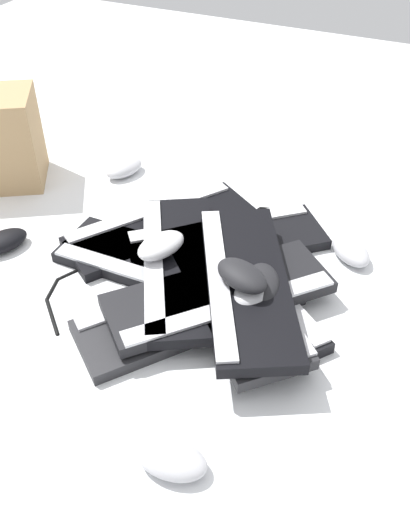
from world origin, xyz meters
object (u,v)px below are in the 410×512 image
Objects in this scene: mouse_1 at (172,460)px; mouse_4 at (124,168)px; keyboard_1 at (226,241)px; keyboard_3 at (157,265)px; keyboard_8 at (231,291)px; keyboard_5 at (220,294)px; keyboard_7 at (245,281)px; mouse_5 at (256,290)px; mouse_6 at (3,241)px; keyboard_6 at (180,263)px; keyboard_0 at (240,287)px; mouse_7 at (161,245)px; mouse_2 at (351,251)px; mouse_3 at (242,276)px; keyboard_4 at (189,311)px; mouse_0 at (262,283)px; keyboard_2 at (161,227)px.

mouse_4 is at bearing -60.86° from mouse_1.
keyboard_3 is (-0.10, -0.14, 0.00)m from keyboard_1.
keyboard_1 is at bearing 115.54° from keyboard_8.
keyboard_7 is at bearing 31.54° from keyboard_5.
keyboard_1 is 0.55m from mouse_1.
keyboard_8 is 0.57m from mouse_4.
mouse_5 reaches higher than mouse_6.
mouse_5 is (0.18, -0.05, 0.04)m from keyboard_6.
keyboard_0 is 3.97× the size of mouse_6.
keyboard_5 is 3.87× the size of mouse_7.
mouse_1 is at bearing -85.77° from keyboard_7.
keyboard_8 is 0.18m from mouse_7.
mouse_4 is at bearing 142.41° from keyboard_8.
keyboard_1 is 0.25m from mouse_5.
mouse_3 is at bearing -73.59° from mouse_2.
keyboard_4 is 1.05× the size of keyboard_8.
mouse_4 is at bearing 144.48° from keyboard_7.
keyboard_3 is at bearing 91.70° from mouse_5.
keyboard_0 is 0.06m from keyboard_8.
mouse_7 is (-0.22, 0.39, 0.06)m from mouse_1.
keyboard_1 is 0.25m from mouse_3.
keyboard_4 is at bearing -75.33° from mouse_1.
keyboard_5 is at bearing -70.80° from keyboard_1.
mouse_0 is 0.02m from mouse_5.
keyboard_2 is 0.98× the size of keyboard_6.
keyboard_7 is at bearing -59.50° from keyboard_0.
keyboard_5 is at bearing -148.46° from keyboard_7.
mouse_4 is 0.39m from mouse_6.
keyboard_8 is 3.81× the size of mouse_5.
keyboard_7 is 4.17× the size of mouse_0.
mouse_3 reaches higher than keyboard_0.
keyboard_5 is at bearing -84.95° from mouse_1.
keyboard_0 is 0.18m from mouse_7.
mouse_6 is at bearing -177.86° from keyboard_5.
mouse_1 is at bearing -60.45° from keyboard_2.
mouse_5 reaches higher than keyboard_2.
keyboard_7 is (0.21, -0.03, 0.06)m from keyboard_3.
mouse_0 is 0.28m from mouse_2.
mouse_0 is 1.00× the size of mouse_7.
keyboard_2 is at bearing -122.77° from mouse_2.
keyboard_7 is 4.17× the size of mouse_3.
keyboard_0 is 0.95× the size of keyboard_7.
mouse_1 is 0.62m from mouse_2.
mouse_5 is (-0.00, -0.02, 0.00)m from mouse_0.
mouse_2 is at bearing 51.81° from keyboard_4.
mouse_7 is (-0.11, 0.09, 0.07)m from keyboard_4.
keyboard_6 is (0.11, -0.13, 0.03)m from keyboard_2.
mouse_2 is (0.24, 0.31, 0.01)m from keyboard_4.
keyboard_6 is 1.00× the size of keyboard_7.
keyboard_3 is 0.16m from keyboard_4.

